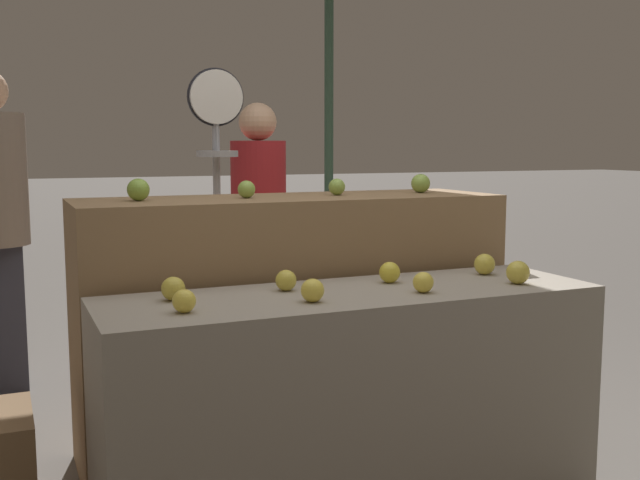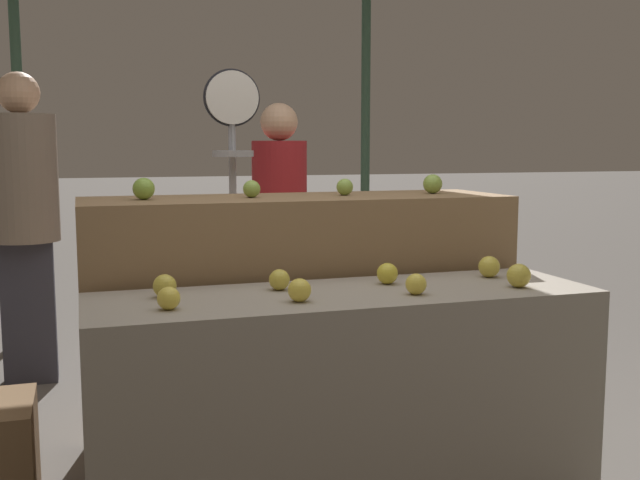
{
  "view_description": "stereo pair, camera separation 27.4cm",
  "coord_description": "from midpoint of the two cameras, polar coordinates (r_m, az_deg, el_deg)",
  "views": [
    {
      "loc": [
        -1.14,
        -2.35,
        1.32
      ],
      "look_at": [
        0.0,
        0.3,
        0.95
      ],
      "focal_mm": 42.0,
      "sensor_mm": 36.0,
      "label": 1
    },
    {
      "loc": [
        -0.89,
        -2.45,
        1.32
      ],
      "look_at": [
        0.0,
        0.3,
        0.95
      ],
      "focal_mm": 42.0,
      "sensor_mm": 36.0,
      "label": 2
    }
  ],
  "objects": [
    {
      "name": "display_counter_front",
      "position": [
        2.76,
        -0.4,
        -12.19
      ],
      "size": [
        1.8,
        0.55,
        0.8
      ],
      "primitive_type": "cube",
      "color": "gray",
      "rests_on": "ground_plane"
    },
    {
      "name": "display_counter_back",
      "position": [
        3.26,
        -4.54,
        -6.44
      ],
      "size": [
        1.8,
        0.55,
        1.1
      ],
      "primitive_type": "cube",
      "color": "olive",
      "rests_on": "ground_plane"
    },
    {
      "name": "apple_front_0",
      "position": [
        2.38,
        -13.6,
        -4.57
      ],
      "size": [
        0.07,
        0.07,
        0.07
      ],
      "primitive_type": "sphere",
      "color": "yellow",
      "rests_on": "display_counter_front"
    },
    {
      "name": "apple_front_1",
      "position": [
        2.48,
        -3.76,
        -3.88
      ],
      "size": [
        0.08,
        0.08,
        0.08
      ],
      "primitive_type": "sphere",
      "color": "yellow",
      "rests_on": "display_counter_front"
    },
    {
      "name": "apple_front_2",
      "position": [
        2.64,
        4.94,
        -3.26
      ],
      "size": [
        0.07,
        0.07,
        0.07
      ],
      "primitive_type": "sphere",
      "color": "yellow",
      "rests_on": "display_counter_front"
    },
    {
      "name": "apple_front_3",
      "position": [
        2.86,
        12.22,
        -2.45
      ],
      "size": [
        0.09,
        0.09,
        0.09
      ],
      "primitive_type": "sphere",
      "color": "gold",
      "rests_on": "display_counter_front"
    },
    {
      "name": "apple_front_4",
      "position": [
        2.57,
        -14.15,
        -3.64
      ],
      "size": [
        0.08,
        0.08,
        0.08
      ],
      "primitive_type": "sphere",
      "color": "gold",
      "rests_on": "display_counter_front"
    },
    {
      "name": "apple_front_5",
      "position": [
        2.67,
        -5.55,
        -3.11
      ],
      "size": [
        0.08,
        0.08,
        0.08
      ],
      "primitive_type": "sphere",
      "color": "gold",
      "rests_on": "display_counter_front"
    },
    {
      "name": "apple_front_6",
      "position": [
        2.82,
        2.57,
        -2.51
      ],
      "size": [
        0.08,
        0.08,
        0.08
      ],
      "primitive_type": "sphere",
      "color": "gold",
      "rests_on": "display_counter_front"
    },
    {
      "name": "apple_front_7",
      "position": [
        3.04,
        9.93,
        -1.85
      ],
      "size": [
        0.08,
        0.08,
        0.08
      ],
      "primitive_type": "sphere",
      "color": "gold",
      "rests_on": "display_counter_front"
    },
    {
      "name": "apple_back_0",
      "position": [
        3.03,
        -16.23,
        3.69
      ],
      "size": [
        0.09,
        0.09,
        0.09
      ],
      "primitive_type": "sphere",
      "color": "#84AD3D",
      "rests_on": "display_counter_back"
    },
    {
      "name": "apple_back_1",
      "position": [
        3.1,
        -8.16,
        3.84
      ],
      "size": [
        0.07,
        0.07,
        0.07
      ],
      "primitive_type": "sphere",
      "color": "#8EB247",
      "rests_on": "display_counter_back"
    },
    {
      "name": "apple_back_2",
      "position": [
        3.25,
        -1.13,
        4.06
      ],
      "size": [
        0.07,
        0.07,
        0.07
      ],
      "primitive_type": "sphere",
      "color": "#8EB247",
      "rests_on": "display_counter_back"
    },
    {
      "name": "apple_back_3",
      "position": [
        3.43,
        5.41,
        4.31
      ],
      "size": [
        0.09,
        0.09,
        0.09
      ],
      "primitive_type": "sphere",
      "color": "#8EB247",
      "rests_on": "display_counter_back"
    },
    {
      "name": "produce_scale",
      "position": [
        3.67,
        -10.0,
        5.62
      ],
      "size": [
        0.28,
        0.2,
        1.69
      ],
      "color": "#99999E",
      "rests_on": "ground_plane"
    },
    {
      "name": "person_vendor_at_scale",
      "position": [
        4.11,
        -6.6,
        1.33
      ],
      "size": [
        0.35,
        0.35,
        1.55
      ],
      "rotation": [
        0.0,
        0.0,
        2.98
      ],
      "color": "#2D2D38",
      "rests_on": "ground_plane"
    }
  ]
}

